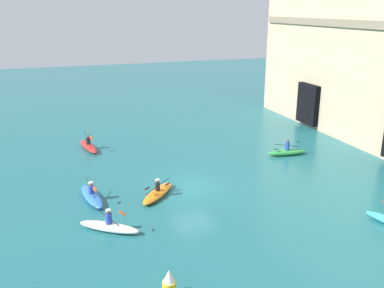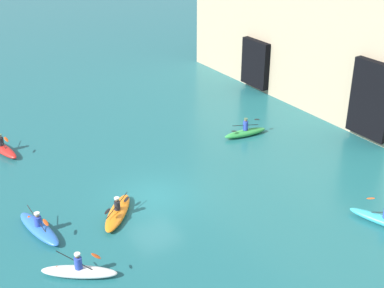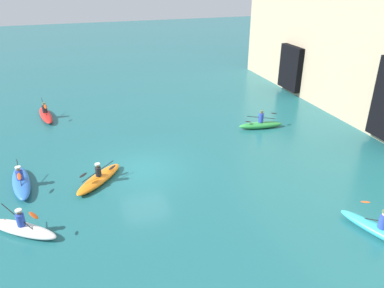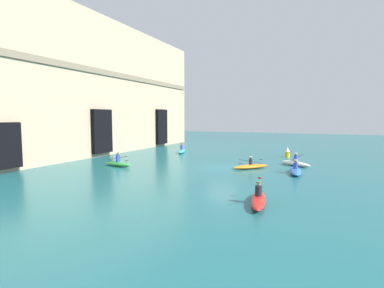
{
  "view_description": "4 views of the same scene",
  "coord_description": "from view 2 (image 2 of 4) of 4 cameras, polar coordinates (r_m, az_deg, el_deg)",
  "views": [
    {
      "loc": [
        22.71,
        -8.03,
        10.52
      ],
      "look_at": [
        -0.98,
        0.31,
        2.44
      ],
      "focal_mm": 40.0,
      "sensor_mm": 36.0,
      "label": 1
    },
    {
      "loc": [
        20.92,
        -11.32,
        14.81
      ],
      "look_at": [
        -1.37,
        3.26,
        1.62
      ],
      "focal_mm": 50.0,
      "sensor_mm": 36.0,
      "label": 2
    },
    {
      "loc": [
        17.35,
        -2.86,
        9.8
      ],
      "look_at": [
        0.58,
        2.53,
        1.41
      ],
      "focal_mm": 35.0,
      "sensor_mm": 36.0,
      "label": 3
    },
    {
      "loc": [
        -24.22,
        -8.21,
        4.35
      ],
      "look_at": [
        1.21,
        3.39,
        1.83
      ],
      "focal_mm": 28.0,
      "sensor_mm": 36.0,
      "label": 4
    }
  ],
  "objects": [
    {
      "name": "ground_plane",
      "position": [
        28.01,
        -4.07,
        -5.64
      ],
      "size": [
        120.0,
        120.0,
        0.0
      ],
      "primitive_type": "plane",
      "color": "#1E6066"
    },
    {
      "name": "kayak_green",
      "position": [
        34.47,
        5.7,
        1.26
      ],
      "size": [
        1.02,
        3.03,
        1.23
      ],
      "rotation": [
        0.0,
        0.0,
        1.44
      ],
      "color": "green",
      "rests_on": "ground"
    },
    {
      "name": "kayak_white",
      "position": [
        23.25,
        -11.95,
        -13.12
      ],
      "size": [
        2.5,
        3.0,
        1.25
      ],
      "rotation": [
        0.0,
        0.0,
        0.93
      ],
      "color": "white",
      "rests_on": "ground"
    },
    {
      "name": "kayak_red",
      "position": [
        34.32,
        -19.63,
        -0.38
      ],
      "size": [
        3.57,
        1.34,
        1.27
      ],
      "rotation": [
        0.0,
        0.0,
        0.18
      ],
      "color": "red",
      "rests_on": "ground"
    },
    {
      "name": "kayak_orange",
      "position": [
        26.61,
        -7.93,
        -7.21
      ],
      "size": [
        3.05,
        2.83,
        1.05
      ],
      "rotation": [
        0.0,
        0.0,
        2.42
      ],
      "color": "orange",
      "rests_on": "ground"
    },
    {
      "name": "kayak_blue",
      "position": [
        26.21,
        -16.01,
        -8.62
      ],
      "size": [
        3.53,
        1.32,
        1.1
      ],
      "rotation": [
        0.0,
        0.0,
        3.29
      ],
      "color": "blue",
      "rests_on": "ground"
    }
  ]
}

